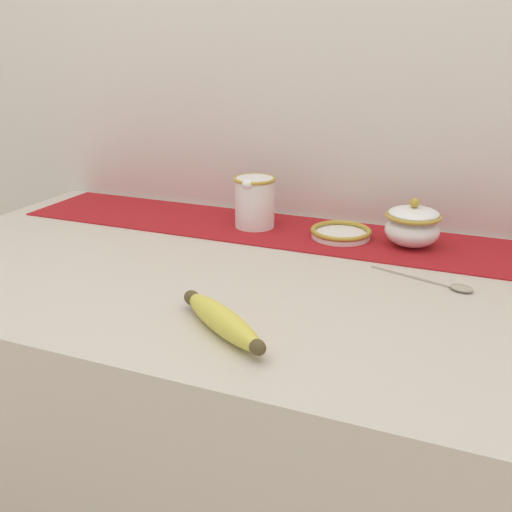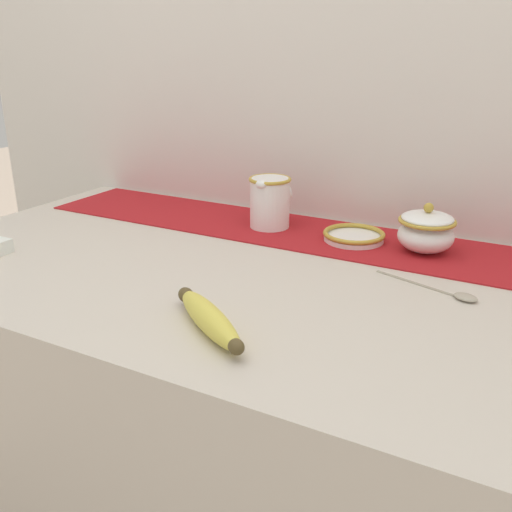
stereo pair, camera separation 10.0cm
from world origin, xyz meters
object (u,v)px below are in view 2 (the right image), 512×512
object	(u,v)px
sugar_bowl	(426,231)
small_dish	(354,236)
banana	(209,318)
spoon	(458,295)
cream_pitcher	(270,200)

from	to	relation	value
sugar_bowl	small_dish	world-z (taller)	sugar_bowl
banana	spoon	xyz separation A→B (m)	(0.30, 0.30, -0.02)
cream_pitcher	small_dish	size ratio (longest dim) A/B	0.89
banana	cream_pitcher	bearing A→B (deg)	106.95
sugar_bowl	small_dish	distance (m)	0.15
sugar_bowl	small_dish	size ratio (longest dim) A/B	0.86
sugar_bowl	banana	xyz separation A→B (m)	(-0.20, -0.49, -0.03)
sugar_bowl	banana	world-z (taller)	sugar_bowl
cream_pitcher	sugar_bowl	bearing A→B (deg)	-0.29
banana	spoon	distance (m)	0.42
small_dish	cream_pitcher	bearing A→B (deg)	179.07
sugar_bowl	small_dish	xyz separation A→B (m)	(-0.15, -0.00, -0.03)
banana	spoon	world-z (taller)	banana
sugar_bowl	small_dish	bearing A→B (deg)	-179.41
small_dish	banana	size ratio (longest dim) A/B	0.69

